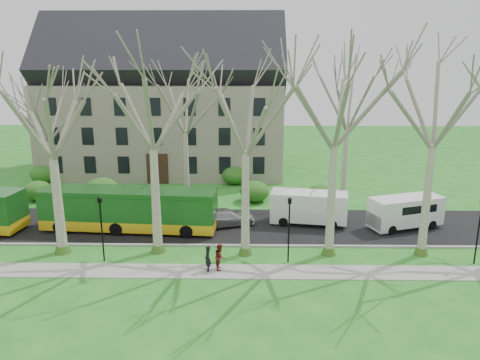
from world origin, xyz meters
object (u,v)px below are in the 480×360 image
(sedan, at_px, (226,217))
(pedestrian_b, at_px, (220,257))
(bus_follow, at_px, (129,209))
(van_b, at_px, (405,213))
(pedestrian_a, at_px, (208,258))
(van_a, at_px, (309,208))

(sedan, xyz_separation_m, pedestrian_b, (-0.04, -7.77, 0.17))
(pedestrian_b, bearing_deg, bus_follow, 46.26)
(van_b, bearing_deg, pedestrian_b, -170.24)
(pedestrian_a, bearing_deg, pedestrian_b, 93.97)
(van_a, bearing_deg, sedan, -166.15)
(pedestrian_a, xyz_separation_m, pedestrian_b, (0.75, 0.25, 0.01))
(sedan, bearing_deg, pedestrian_b, 161.13)
(sedan, relative_size, van_b, 0.82)
(bus_follow, relative_size, van_b, 2.35)
(van_b, bearing_deg, van_a, 155.30)
(sedan, xyz_separation_m, pedestrian_a, (-0.79, -8.02, 0.15))
(van_b, height_order, pedestrian_a, van_b)
(sedan, distance_m, pedestrian_b, 7.77)
(sedan, bearing_deg, van_a, -104.06)
(pedestrian_b, bearing_deg, van_a, -39.14)
(pedestrian_a, bearing_deg, sedan, 159.60)
(pedestrian_a, distance_m, pedestrian_b, 0.79)
(bus_follow, distance_m, pedestrian_b, 9.96)
(bus_follow, bearing_deg, van_a, 10.61)
(bus_follow, bearing_deg, sedan, 12.23)
(van_a, xyz_separation_m, van_b, (7.35, -0.78, -0.06))
(van_b, bearing_deg, bus_follow, 163.41)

